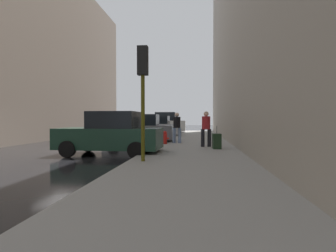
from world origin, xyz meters
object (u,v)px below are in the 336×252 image
at_px(parked_gray_coupe, 140,130).
at_px(pedestrian_in_red_jacket, 206,127).
at_px(parked_dark_green_sedan, 111,134).
at_px(pedestrian_in_jeans, 177,126).
at_px(parked_silver_sedan, 156,127).
at_px(rolling_suitcase, 217,141).
at_px(traffic_light, 143,78).
at_px(fire_hydrant, 165,137).
at_px(parked_white_van, 164,124).

bearing_deg(parked_gray_coupe, pedestrian_in_red_jacket, -38.72).
bearing_deg(parked_dark_green_sedan, pedestrian_in_jeans, 60.72).
bearing_deg(parked_silver_sedan, parked_gray_coupe, -90.00).
relative_size(parked_silver_sedan, rolling_suitcase, 4.07).
height_order(parked_dark_green_sedan, traffic_light, traffic_light).
relative_size(parked_dark_green_sedan, traffic_light, 1.18).
bearing_deg(fire_hydrant, rolling_suitcase, -37.89).
height_order(parked_gray_coupe, fire_hydrant, parked_gray_coupe).
height_order(parked_dark_green_sedan, parked_white_van, parked_white_van).
bearing_deg(parked_silver_sedan, parked_white_van, 90.00).
bearing_deg(parked_white_van, rolling_suitcase, -74.08).
distance_m(parked_silver_sedan, traffic_light, 14.19).
height_order(parked_dark_green_sedan, pedestrian_in_red_jacket, pedestrian_in_red_jacket).
xyz_separation_m(parked_silver_sedan, fire_hydrant, (1.80, -8.01, -0.35)).
bearing_deg(parked_gray_coupe, parked_dark_green_sedan, -90.00).
distance_m(parked_silver_sedan, parked_white_van, 5.44).
bearing_deg(pedestrian_in_red_jacket, fire_hydrant, 150.09).
bearing_deg(rolling_suitcase, parked_gray_coupe, 138.06).
xyz_separation_m(parked_dark_green_sedan, pedestrian_in_red_jacket, (3.96, 2.33, 0.26)).
height_order(pedestrian_in_jeans, rolling_suitcase, pedestrian_in_jeans).
height_order(parked_silver_sedan, parked_white_van, parked_white_van).
bearing_deg(parked_white_van, pedestrian_in_jeans, -79.38).
bearing_deg(parked_gray_coupe, rolling_suitcase, -41.94).
bearing_deg(fire_hydrant, parked_gray_coupe, 132.99).
bearing_deg(pedestrian_in_red_jacket, pedestrian_in_jeans, 129.08).
bearing_deg(parked_silver_sedan, parked_dark_green_sedan, -90.00).
height_order(traffic_light, rolling_suitcase, traffic_light).
bearing_deg(fire_hydrant, parked_silver_sedan, 102.69).
bearing_deg(parked_white_van, pedestrian_in_red_jacket, -74.90).
bearing_deg(parked_white_van, parked_silver_sedan, -90.00).
xyz_separation_m(parked_white_van, pedestrian_in_red_jacket, (3.96, -14.69, 0.07)).
bearing_deg(traffic_light, pedestrian_in_red_jacket, 65.77).
xyz_separation_m(parked_silver_sedan, pedestrian_in_jeans, (2.39, -7.31, 0.26)).
height_order(fire_hydrant, pedestrian_in_jeans, pedestrian_in_jeans).
bearing_deg(fire_hydrant, parked_dark_green_sedan, -116.81).
distance_m(parked_dark_green_sedan, fire_hydrant, 4.01).
distance_m(fire_hydrant, pedestrian_in_red_jacket, 2.56).
height_order(parked_dark_green_sedan, parked_gray_coupe, same).
xyz_separation_m(parked_dark_green_sedan, pedestrian_in_jeans, (2.39, 4.26, 0.26)).
bearing_deg(pedestrian_in_red_jacket, rolling_suitcase, -60.19).
xyz_separation_m(parked_silver_sedan, rolling_suitcase, (4.42, -10.04, -0.36)).
bearing_deg(parked_silver_sedan, pedestrian_in_jeans, -71.90).
height_order(parked_silver_sedan, pedestrian_in_jeans, pedestrian_in_jeans).
relative_size(parked_gray_coupe, rolling_suitcase, 4.07).
xyz_separation_m(parked_silver_sedan, pedestrian_in_red_jacket, (3.96, -9.25, 0.26)).
xyz_separation_m(fire_hydrant, traffic_light, (0.05, -5.93, 2.26)).
bearing_deg(fire_hydrant, pedestrian_in_red_jacket, -29.91).
height_order(parked_white_van, pedestrian_in_jeans, parked_white_van).
distance_m(fire_hydrant, pedestrian_in_jeans, 1.09).
relative_size(parked_gray_coupe, fire_hydrant, 6.01).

